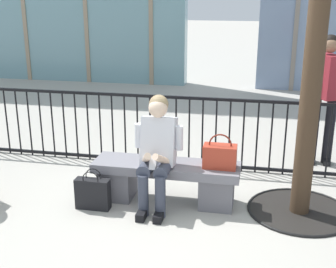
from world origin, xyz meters
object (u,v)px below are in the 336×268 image
(handbag_on_bench, at_px, (220,156))
(shopping_bag, at_px, (93,193))
(stone_bench, at_px, (166,178))
(bystander_at_railing, at_px, (326,90))
(seated_person_with_phone, at_px, (157,149))

(handbag_on_bench, distance_m, shopping_bag, 1.41)
(stone_bench, height_order, bystander_at_railing, bystander_at_railing)
(stone_bench, xyz_separation_m, seated_person_with_phone, (-0.07, -0.13, 0.38))
(stone_bench, xyz_separation_m, handbag_on_bench, (0.58, -0.01, 0.31))
(seated_person_with_phone, relative_size, handbag_on_bench, 3.25)
(stone_bench, height_order, handbag_on_bench, handbag_on_bench)
(seated_person_with_phone, bearing_deg, stone_bench, 60.75)
(shopping_bag, bearing_deg, stone_bench, 24.92)
(stone_bench, distance_m, shopping_bag, 0.81)
(stone_bench, relative_size, handbag_on_bench, 4.29)
(stone_bench, xyz_separation_m, shopping_bag, (-0.73, -0.34, -0.10))
(bystander_at_railing, bearing_deg, stone_bench, -138.71)
(seated_person_with_phone, distance_m, handbag_on_bench, 0.67)
(seated_person_with_phone, distance_m, shopping_bag, 0.84)
(seated_person_with_phone, relative_size, shopping_bag, 2.73)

